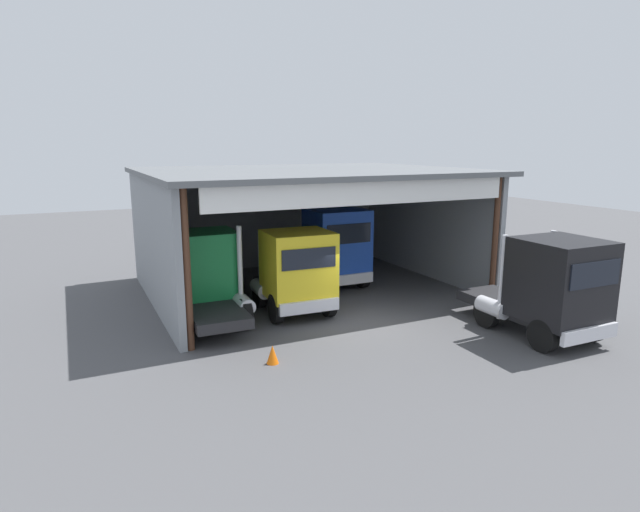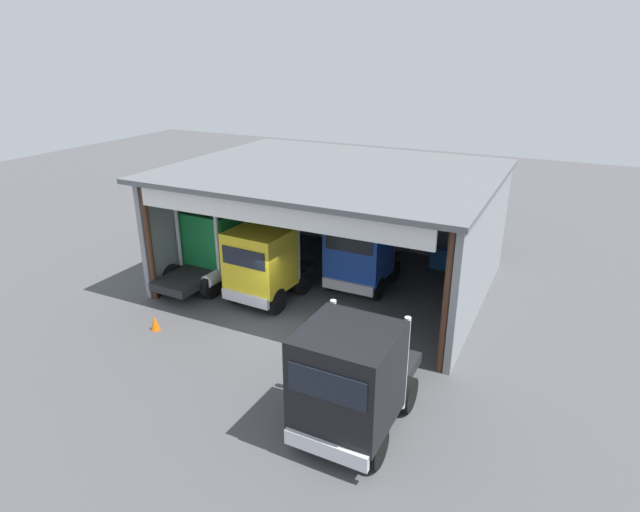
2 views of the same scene
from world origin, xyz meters
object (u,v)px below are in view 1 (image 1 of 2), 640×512
traffic_cone (273,354)px  truck_black_center_right_bay (550,287)px  truck_blue_yard_outside (334,246)px  oil_drum (349,251)px  truck_green_center_left_bay (205,276)px  truck_yellow_center_bay (295,271)px  tool_cart (343,255)px

traffic_cone → truck_black_center_right_bay: bearing=-12.5°
truck_blue_yard_outside → oil_drum: truck_blue_yard_outside is taller
truck_green_center_left_bay → truck_yellow_center_bay: (3.21, -0.71, -0.01)m
truck_yellow_center_bay → truck_blue_yard_outside: truck_blue_yard_outside is taller
truck_yellow_center_bay → traffic_cone: (-2.43, -3.98, -1.41)m
truck_black_center_right_bay → oil_drum: truck_black_center_right_bay is taller
truck_blue_yard_outside → truck_yellow_center_bay: bearing=43.3°
truck_blue_yard_outside → tool_cart: (2.60, 3.93, -1.35)m
truck_yellow_center_bay → truck_blue_yard_outside: (3.14, 2.92, 0.16)m
truck_blue_yard_outside → traffic_cone: (-5.56, -6.90, -1.57)m
truck_yellow_center_bay → truck_black_center_right_bay: size_ratio=0.84×
truck_black_center_right_bay → oil_drum: size_ratio=5.62×
oil_drum → tool_cart: (-0.81, -0.86, 0.03)m
tool_cart → truck_blue_yard_outside: bearing=-123.5°
truck_yellow_center_bay → oil_drum: bearing=-127.5°
truck_yellow_center_bay → truck_blue_yard_outside: bearing=-134.2°
truck_black_center_right_bay → tool_cart: 12.90m
truck_blue_yard_outside → tool_cart: bearing=-123.1°
oil_drum → traffic_cone: bearing=-127.5°
truck_yellow_center_bay → truck_black_center_right_bay: (6.51, -5.96, 0.08)m
oil_drum → traffic_cone: (-8.97, -11.69, -0.19)m
truck_green_center_left_bay → traffic_cone: (0.78, -4.69, -1.42)m
truck_green_center_left_bay → truck_blue_yard_outside: 6.72m
truck_green_center_left_bay → truck_black_center_right_bay: truck_green_center_left_bay is taller
truck_green_center_left_bay → truck_yellow_center_bay: truck_green_center_left_bay is taller
truck_yellow_center_bay → oil_drum: truck_yellow_center_bay is taller
truck_green_center_left_bay → truck_yellow_center_bay: bearing=-10.9°
truck_yellow_center_bay → tool_cart: (5.74, 6.85, -1.19)m
tool_cart → traffic_cone: tool_cart is taller
tool_cart → truck_black_center_right_bay: bearing=-86.5°
truck_yellow_center_bay → oil_drum: (6.55, 7.71, -1.23)m
truck_green_center_left_bay → traffic_cone: size_ratio=8.19×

